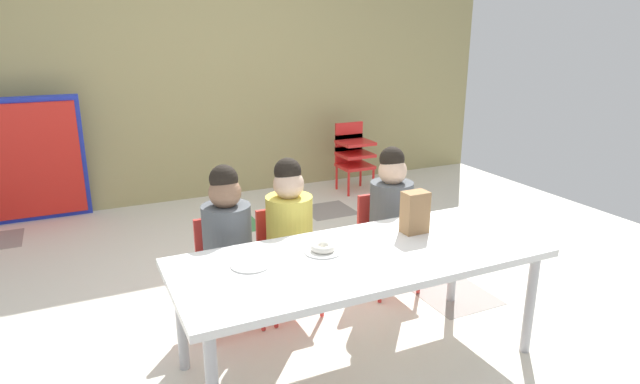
% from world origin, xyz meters
% --- Properties ---
extents(ground_plane, '(6.27, 4.58, 0.02)m').
position_xyz_m(ground_plane, '(-0.01, -0.01, -0.01)').
color(ground_plane, silver).
extents(back_wall, '(6.27, 0.10, 2.46)m').
position_xyz_m(back_wall, '(0.00, 2.29, 1.23)').
color(back_wall, tan).
rests_on(back_wall, ground_plane).
extents(craft_table, '(1.78, 0.72, 0.57)m').
position_xyz_m(craft_table, '(0.03, -0.77, 0.53)').
color(craft_table, white).
rests_on(craft_table, ground_plane).
extents(seated_child_near_camera, '(0.33, 0.33, 0.92)m').
position_xyz_m(seated_child_near_camera, '(-0.46, -0.18, 0.55)').
color(seated_child_near_camera, red).
rests_on(seated_child_near_camera, ground_plane).
extents(seated_child_middle_seat, '(0.32, 0.31, 0.92)m').
position_xyz_m(seated_child_middle_seat, '(-0.10, -0.18, 0.55)').
color(seated_child_middle_seat, red).
rests_on(seated_child_middle_seat, ground_plane).
extents(seated_child_far_right, '(0.32, 0.31, 0.92)m').
position_xyz_m(seated_child_far_right, '(0.57, -0.18, 0.55)').
color(seated_child_far_right, red).
rests_on(seated_child_far_right, ground_plane).
extents(kid_chair_red_stack, '(0.32, 0.30, 0.68)m').
position_xyz_m(kid_chair_red_stack, '(1.41, 1.82, 0.40)').
color(kid_chair_red_stack, red).
rests_on(kid_chair_red_stack, ground_plane).
extents(folded_activity_table, '(0.90, 0.29, 1.09)m').
position_xyz_m(folded_activity_table, '(-1.50, 2.09, 0.54)').
color(folded_activity_table, '#1E33BF').
rests_on(folded_activity_table, ground_plane).
extents(paper_bag_brown, '(0.13, 0.09, 0.22)m').
position_xyz_m(paper_bag_brown, '(0.42, -0.64, 0.68)').
color(paper_bag_brown, '#9E754C').
rests_on(paper_bag_brown, craft_table).
extents(paper_plate_near_edge, '(0.18, 0.18, 0.01)m').
position_xyz_m(paper_plate_near_edge, '(-0.12, -0.67, 0.58)').
color(paper_plate_near_edge, white).
rests_on(paper_plate_near_edge, craft_table).
extents(paper_plate_center_table, '(0.18, 0.18, 0.01)m').
position_xyz_m(paper_plate_center_table, '(-0.48, -0.67, 0.58)').
color(paper_plate_center_table, white).
rests_on(paper_plate_center_table, craft_table).
extents(donut_powdered_on_plate, '(0.12, 0.12, 0.03)m').
position_xyz_m(donut_powdered_on_plate, '(-0.12, -0.67, 0.60)').
color(donut_powdered_on_plate, white).
rests_on(donut_powdered_on_plate, craft_table).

